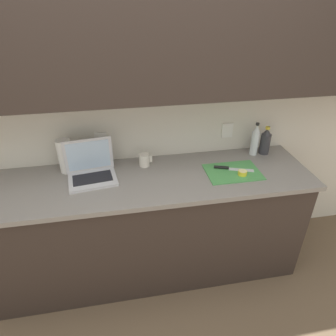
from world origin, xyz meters
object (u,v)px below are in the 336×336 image
object	(u,v)px
bottle_oil_tall	(265,141)
measuring_cup	(144,160)
lemon_half_cut	(243,173)
cutting_board	(233,172)
knife	(227,168)
bottle_green_soda	(255,140)
paper_towel_roll	(65,156)
laptop	(91,169)

from	to	relation	value
bottle_oil_tall	measuring_cup	world-z (taller)	bottle_oil_tall
lemon_half_cut	bottle_oil_tall	distance (m)	0.43
bottle_oil_tall	measuring_cup	distance (m)	0.98
cutting_board	lemon_half_cut	xyz separation A→B (m)	(0.05, -0.05, 0.02)
bottle_oil_tall	measuring_cup	bearing A→B (deg)	-178.49
knife	bottle_green_soda	xyz separation A→B (m)	(0.30, 0.20, 0.11)
paper_towel_roll	lemon_half_cut	bearing A→B (deg)	-13.29
lemon_half_cut	bottle_green_soda	bearing A→B (deg)	54.29
cutting_board	measuring_cup	world-z (taller)	measuring_cup
laptop	measuring_cup	world-z (taller)	laptop
laptop	knife	bearing A→B (deg)	-12.26
lemon_half_cut	bottle_oil_tall	world-z (taller)	bottle_oil_tall
laptop	measuring_cup	xyz separation A→B (m)	(0.39, 0.09, -0.01)
cutting_board	lemon_half_cut	world-z (taller)	lemon_half_cut
cutting_board	paper_towel_roll	distance (m)	1.22
bottle_oil_tall	paper_towel_roll	xyz separation A→B (m)	(-1.54, -0.00, 0.02)
bottle_green_soda	measuring_cup	bearing A→B (deg)	-178.34
paper_towel_roll	measuring_cup	bearing A→B (deg)	-2.17
cutting_board	measuring_cup	size ratio (longest dim) A/B	3.91
bottle_oil_tall	measuring_cup	size ratio (longest dim) A/B	2.31
cutting_board	bottle_oil_tall	xyz separation A→B (m)	(0.35, 0.24, 0.10)
bottle_green_soda	cutting_board	bearing A→B (deg)	-137.41
cutting_board	knife	world-z (taller)	knife
knife	lemon_half_cut	xyz separation A→B (m)	(0.08, -0.10, 0.01)
paper_towel_roll	bottle_green_soda	bearing A→B (deg)	0.17
bottle_green_soda	measuring_cup	xyz separation A→B (m)	(-0.89, -0.03, -0.08)
cutting_board	bottle_green_soda	world-z (taller)	bottle_green_soda
knife	paper_towel_roll	distance (m)	1.18
cutting_board	knife	xyz separation A→B (m)	(-0.03, 0.04, 0.01)
knife	laptop	bearing A→B (deg)	-165.99
bottle_green_soda	measuring_cup	world-z (taller)	bottle_green_soda
bottle_green_soda	measuring_cup	size ratio (longest dim) A/B	2.70
knife	bottle_oil_tall	bearing A→B (deg)	45.89
measuring_cup	paper_towel_roll	bearing A→B (deg)	177.83
cutting_board	bottle_oil_tall	size ratio (longest dim) A/B	1.69
laptop	paper_towel_roll	distance (m)	0.22
cutting_board	measuring_cup	distance (m)	0.66
cutting_board	laptop	bearing A→B (deg)	173.18
laptop	measuring_cup	size ratio (longest dim) A/B	3.63
cutting_board	paper_towel_roll	world-z (taller)	paper_towel_roll
knife	lemon_half_cut	size ratio (longest dim) A/B	4.54
knife	bottle_oil_tall	size ratio (longest dim) A/B	1.23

